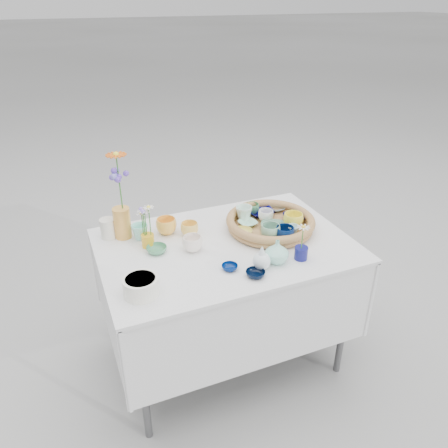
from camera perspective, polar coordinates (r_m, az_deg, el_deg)
name	(u,v)px	position (r m, az deg, el deg)	size (l,w,h in m)	color
ground	(225,356)	(2.68, 0.17, -16.83)	(80.00, 80.00, 0.00)	#A2A2A2
display_table	(225,356)	(2.68, 0.17, -16.83)	(1.26, 0.86, 0.77)	white
wicker_tray	(270,223)	(2.34, 6.07, 0.11)	(0.47, 0.47, 0.08)	brown
tray_ceramic_0	(261,212)	(2.46, 4.83, 1.54)	(0.14, 0.14, 0.03)	#050650
tray_ceramic_1	(293,218)	(2.43, 9.06, 0.83)	(0.12, 0.12, 0.03)	#0A0933
tray_ceramic_2	(293,221)	(2.34, 9.02, 0.44)	(0.11, 0.11, 0.08)	#FFEB41
tray_ceramic_3	(273,227)	(2.31, 6.40, -0.37)	(0.13, 0.13, 0.03)	#4C7D65
tray_ceramic_4	(270,232)	(2.22, 6.09, -1.02)	(0.10, 0.10, 0.08)	#7FB595
tray_ceramic_5	(248,223)	(2.35, 3.12, 0.08)	(0.10, 0.10, 0.02)	#A8E4C6
tray_ceramic_6	(244,214)	(2.38, 2.62, 1.38)	(0.09, 0.09, 0.08)	silver
tray_ceramic_7	(266,216)	(2.39, 5.48, 1.07)	(0.08, 0.08, 0.07)	white
tray_ceramic_8	(277,208)	(2.53, 6.94, 2.11)	(0.11, 0.11, 0.03)	#8AAFCC
tray_ceramic_9	(285,234)	(2.21, 7.95, -1.27)	(0.10, 0.10, 0.08)	#051947
tray_ceramic_10	(243,233)	(2.25, 2.47, -1.13)	(0.10, 0.10, 0.03)	#F3E967
tray_ceramic_11	(293,230)	(2.27, 8.96, -0.83)	(0.06, 0.06, 0.06)	#ABD5D1
tray_ceramic_12	(252,209)	(2.47, 3.73, 2.02)	(0.08, 0.08, 0.06)	#468F56
loose_ceramic_0	(166,226)	(2.31, -7.54, -0.27)	(0.11, 0.11, 0.09)	#FFB541
loose_ceramic_1	(190,229)	(2.28, -4.52, -0.66)	(0.09, 0.09, 0.07)	#FDCA5A
loose_ceramic_2	(157,250)	(2.16, -8.79, -3.31)	(0.10, 0.10, 0.03)	#499265
loose_ceramic_3	(192,244)	(2.14, -4.15, -2.57)	(0.10, 0.10, 0.08)	white
loose_ceramic_4	(230,267)	(2.01, 0.75, -5.67)	(0.07, 0.07, 0.02)	#001753
loose_ceramic_5	(140,232)	(2.28, -10.93, -1.00)	(0.09, 0.09, 0.08)	#96EDD9
loose_ceramic_6	(255,274)	(1.97, 4.12, -6.50)	(0.09, 0.09, 0.03)	black
fluted_bowl	(141,286)	(1.88, -10.80, -7.98)	(0.15, 0.15, 0.08)	white
bud_vase_paleblue	(262,257)	(2.00, 4.95, -4.32)	(0.08, 0.08, 0.13)	white
bud_vase_seafoam	(277,251)	(2.05, 6.93, -3.57)	(0.11, 0.11, 0.12)	#94E0C9
bud_vase_cobalt	(301,253)	(2.11, 10.03, -3.75)	(0.06, 0.06, 0.06)	navy
single_daisy	(302,238)	(2.06, 10.20, -1.78)	(0.07, 0.07, 0.13)	silver
tall_vase_yellow	(122,223)	(2.30, -13.15, 0.15)	(0.09, 0.09, 0.16)	gold
gerbera	(119,182)	(2.20, -13.51, 5.31)	(0.12, 0.12, 0.30)	orange
hydrangea	(121,191)	(2.22, -13.35, 4.15)	(0.07, 0.07, 0.26)	#6441C5
white_pitcher	(108,228)	(2.32, -14.90, -0.56)	(0.11, 0.08, 0.11)	silver
daisy_cup	(148,241)	(2.21, -9.91, -2.14)	(0.06, 0.06, 0.07)	gold
daisy_posy	(147,219)	(2.16, -10.04, 0.61)	(0.08, 0.08, 0.16)	white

